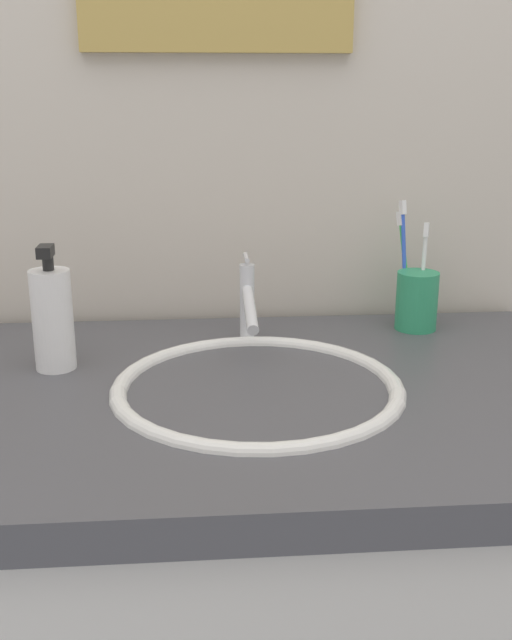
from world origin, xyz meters
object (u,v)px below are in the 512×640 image
toothbrush_cup (417,301)px  soap_dispenser (53,318)px  faucet (248,303)px  toothbrush_white (423,267)px  toothbrush_green (405,260)px  toothbrush_blue (404,254)px

toothbrush_cup → soap_dispenser: 0.60m
faucet → toothbrush_white: 0.32m
toothbrush_green → faucet: bearing=-160.8°
toothbrush_blue → toothbrush_green: 0.01m
toothbrush_green → toothbrush_white: bearing=-37.1°
faucet → toothbrush_cup: 0.30m
toothbrush_white → toothbrush_green: size_ratio=0.92×
toothbrush_cup → soap_dispenser: soap_dispenser is taller
faucet → toothbrush_blue: toothbrush_blue is taller
toothbrush_cup → soap_dispenser: size_ratio=0.53×
faucet → toothbrush_cup: (0.29, 0.06, -0.02)m
faucet → toothbrush_blue: size_ratio=0.80×
faucet → toothbrush_green: 0.30m
toothbrush_white → soap_dispenser: (-0.60, -0.16, -0.03)m
toothbrush_white → toothbrush_green: bearing=142.9°
toothbrush_white → soap_dispenser: soap_dispenser is taller
toothbrush_white → faucet: bearing=-166.0°
toothbrush_white → soap_dispenser: size_ratio=0.94×
faucet → toothbrush_green: size_ratio=0.88×
soap_dispenser → faucet: bearing=16.4°
toothbrush_cup → soap_dispenser: bearing=-166.1°
soap_dispenser → toothbrush_cup: bearing=13.9°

